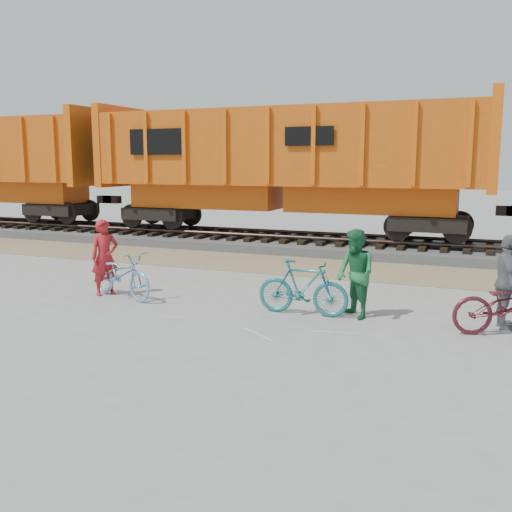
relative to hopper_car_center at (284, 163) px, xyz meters
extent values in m
plane|color=#9E9E99|center=(2.36, -9.00, -3.01)|extent=(120.00, 120.00, 0.00)
cube|color=#957E5C|center=(2.36, -3.50, -3.00)|extent=(120.00, 3.00, 0.02)
cube|color=slate|center=(2.36, 0.00, -2.86)|extent=(120.00, 4.00, 0.30)
cube|color=black|center=(-4.14, 0.00, -2.65)|extent=(0.22, 2.60, 0.12)
cube|color=black|center=(2.36, 0.00, -2.65)|extent=(0.22, 2.60, 0.12)
cylinder|color=#382821|center=(2.36, -0.72, -2.53)|extent=(120.00, 0.12, 0.12)
cylinder|color=#382821|center=(2.36, 0.72, -2.53)|extent=(120.00, 0.12, 0.12)
cube|color=#DB590D|center=(-8.15, 0.00, 0.63)|extent=(0.30, 3.06, 3.10)
cube|color=black|center=(0.00, 0.00, -2.07)|extent=(11.20, 2.20, 0.80)
cube|color=#D1570E|center=(0.00, 0.00, -1.22)|extent=(11.76, 1.65, 0.90)
cube|color=#D1570E|center=(0.00, 0.00, 0.53)|extent=(14.00, 3.00, 2.60)
cube|color=#DB590D|center=(-6.85, 0.00, 0.63)|extent=(0.30, 3.06, 3.10)
cube|color=#DB590D|center=(6.85, 0.00, 0.63)|extent=(0.30, 3.06, 3.10)
cube|color=black|center=(-4.20, -1.58, 0.73)|extent=(2.20, 0.04, 0.90)
imported|color=#72A9D0|center=(-0.75, -8.74, -2.48)|extent=(2.14, 1.31, 1.06)
imported|color=#1E6E72|center=(3.48, -8.63, -2.45)|extent=(1.86, 0.57, 1.11)
imported|color=#4E1721|center=(7.28, -8.54, -2.47)|extent=(2.17, 1.34, 1.08)
imported|color=#AE1D21|center=(-1.25, -8.64, -2.14)|extent=(0.71, 0.76, 1.74)
imported|color=#226E3E|center=(4.48, -8.43, -2.14)|extent=(1.07, 1.06, 1.74)
imported|color=slate|center=(7.18, -8.14, -2.14)|extent=(0.59, 1.07, 1.73)
camera|label=1|loc=(6.80, -19.20, -0.02)|focal=40.00mm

